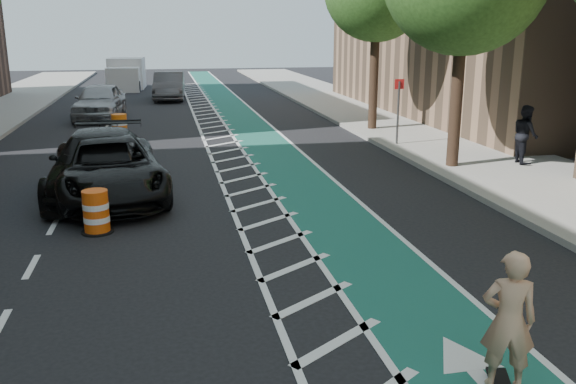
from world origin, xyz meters
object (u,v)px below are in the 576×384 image
object	(u,v)px
suv_near	(110,169)
barrel_a	(96,213)
skateboarder	(509,321)
suv_far	(100,163)

from	to	relation	value
suv_near	barrel_a	world-z (taller)	suv_near
skateboarder	suv_far	size ratio (longest dim) A/B	0.31
suv_far	barrel_a	distance (m)	3.34
skateboarder	barrel_a	size ratio (longest dim) A/B	1.84
skateboarder	suv_near	size ratio (longest dim) A/B	0.31
skateboarder	barrel_a	distance (m)	8.91
suv_near	barrel_a	xyz separation A→B (m)	(-0.09, -2.79, -0.33)
suv_near	suv_far	size ratio (longest dim) A/B	1.00
skateboarder	barrel_a	world-z (taller)	skateboarder
skateboarder	suv_far	bearing A→B (deg)	-42.06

